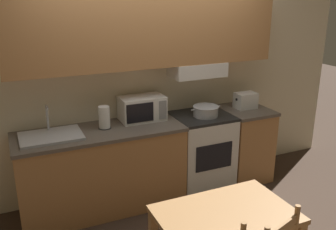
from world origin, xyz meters
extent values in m
plane|color=#3D2D23|center=(0.00, 0.00, 0.00)|extent=(16.00, 16.00, 0.00)
cube|color=beige|center=(0.00, 0.03, 1.27)|extent=(5.26, 0.05, 2.55)
cube|color=#B27A47|center=(0.00, -0.16, 1.81)|extent=(2.86, 0.32, 0.71)
cube|color=white|center=(0.58, -0.16, 1.38)|extent=(0.61, 0.34, 0.16)
cube|color=#B27A47|center=(-0.59, -0.30, 0.42)|extent=(1.68, 0.61, 0.84)
cube|color=brown|center=(-0.59, -0.30, 0.86)|extent=(1.70, 0.63, 0.04)
cube|color=#B27A47|center=(1.18, -0.30, 0.42)|extent=(0.51, 0.61, 0.84)
cube|color=brown|center=(1.18, -0.30, 0.86)|extent=(0.53, 0.63, 0.04)
cube|color=white|center=(0.58, -0.30, 0.43)|extent=(0.64, 0.60, 0.85)
cube|color=black|center=(0.58, -0.30, 0.87)|extent=(0.64, 0.60, 0.03)
cube|color=black|center=(0.58, -0.60, 0.49)|extent=(0.45, 0.01, 0.30)
cylinder|color=black|center=(0.44, -0.42, 0.88)|extent=(0.09, 0.09, 0.01)
cylinder|color=black|center=(0.73, -0.42, 0.88)|extent=(0.09, 0.09, 0.01)
cylinder|color=black|center=(0.44, -0.18, 0.88)|extent=(0.09, 0.09, 0.01)
cylinder|color=black|center=(0.73, -0.18, 0.88)|extent=(0.09, 0.09, 0.01)
cylinder|color=#B7BABF|center=(0.61, -0.35, 0.94)|extent=(0.28, 0.28, 0.12)
torus|color=#B7BABF|center=(0.61, -0.35, 0.99)|extent=(0.29, 0.29, 0.01)
cylinder|color=#B7BABF|center=(0.45, -0.35, 0.97)|extent=(0.05, 0.01, 0.01)
cylinder|color=#B7BABF|center=(0.76, -0.35, 0.97)|extent=(0.05, 0.01, 0.01)
cube|color=white|center=(-0.09, -0.17, 1.01)|extent=(0.47, 0.30, 0.26)
cube|color=black|center=(-0.16, -0.32, 1.01)|extent=(0.29, 0.01, 0.20)
cube|color=gray|center=(0.09, -0.32, 1.01)|extent=(0.09, 0.01, 0.20)
cube|color=white|center=(1.19, -0.28, 0.97)|extent=(0.25, 0.17, 0.19)
cube|color=black|center=(1.06, -0.28, 1.00)|extent=(0.01, 0.02, 0.02)
cube|color=black|center=(1.10, -0.28, 1.06)|extent=(0.03, 0.12, 0.01)
cube|color=black|center=(1.16, -0.28, 1.06)|extent=(0.03, 0.12, 0.01)
cube|color=black|center=(1.22, -0.28, 1.06)|extent=(0.03, 0.12, 0.01)
cube|color=black|center=(1.27, -0.28, 1.06)|extent=(0.03, 0.12, 0.01)
cube|color=#B7BABF|center=(-1.07, -0.30, 0.89)|extent=(0.58, 0.42, 0.02)
cube|color=#4C4F54|center=(-1.07, -0.33, 0.90)|extent=(0.49, 0.31, 0.01)
cylinder|color=#B7BABF|center=(-1.07, -0.15, 1.03)|extent=(0.02, 0.02, 0.25)
cylinder|color=#B7BABF|center=(-1.07, -0.21, 1.15)|extent=(0.02, 0.12, 0.02)
cylinder|color=black|center=(-0.53, -0.27, 0.88)|extent=(0.13, 0.13, 0.01)
cylinder|color=white|center=(-0.53, -0.27, 1.00)|extent=(0.11, 0.11, 0.23)
cube|color=#9E7042|center=(-0.13, -1.93, 0.75)|extent=(0.94, 0.62, 0.04)
cube|color=#9E7042|center=(0.30, -1.66, 0.36)|extent=(0.06, 0.06, 0.73)
cube|color=#9E7042|center=(0.06, -2.27, 0.80)|extent=(0.33, 0.12, 0.06)
camera|label=1|loc=(-1.40, -3.80, 2.21)|focal=40.00mm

